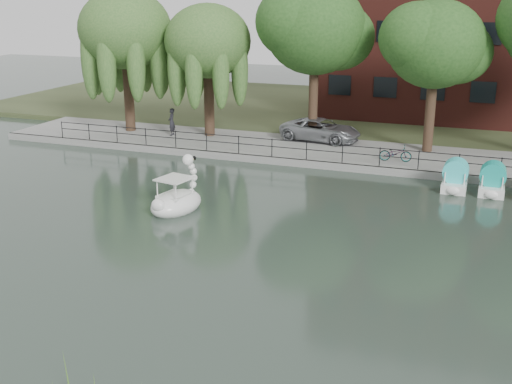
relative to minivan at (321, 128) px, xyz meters
The scene contains 13 objects.
ground_plane 17.97m from the minivan, 88.55° to the right, with size 120.00×120.00×0.00m, color #415048.
promenade 2.21m from the minivan, 76.73° to the right, with size 40.00×6.00×0.40m, color gray.
kerb 5.00m from the minivan, 84.68° to the right, with size 40.00×0.25×0.40m, color gray.
land_strip 12.12m from the minivan, 87.84° to the left, with size 60.00×22.00×0.36m, color #47512D.
railing 4.70m from the minivan, 84.45° to the right, with size 32.00×0.05×1.00m.
willow_left 13.85m from the minivan, behind, with size 5.88×5.88×9.01m.
willow_mid 8.73m from the minivan, behind, with size 5.32×5.32×8.15m.
broadleaf_center 5.90m from the minivan, behind, with size 6.00×6.00×9.25m.
broadleaf_right 8.30m from the minivan, ahead, with size 5.40×5.40×8.32m.
minivan is the anchor object (origin of this frame).
bicycle 6.13m from the minivan, 33.85° to the right, with size 1.72×0.60×1.00m, color gray.
pedestrian 9.48m from the minivan, 169.13° to the right, with size 0.71×0.48×1.98m, color black.
swan_boat 14.06m from the minivan, 101.56° to the right, with size 2.28×3.08×2.36m.
Camera 1 is at (9.31, -19.65, 9.26)m, focal length 45.00 mm.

